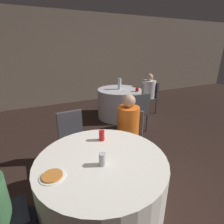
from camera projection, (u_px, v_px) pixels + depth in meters
name	position (u px, v px, depth m)	size (l,w,h in m)	color
ground_plane	(117.00, 200.00, 2.17)	(16.00, 16.00, 0.00)	black
wall_back	(53.00, 60.00, 5.33)	(16.00, 0.06, 2.80)	#7A6B5B
table_near	(102.00, 189.00, 1.86)	(1.30, 1.30, 0.76)	white
table_far	(119.00, 103.00, 4.64)	(1.13, 1.13, 0.76)	silver
chair_near_northeast	(129.00, 133.00, 2.73)	(0.57, 0.57, 0.88)	#47474C
chair_near_north	(72.00, 135.00, 2.68)	(0.42, 0.42, 0.88)	#47474C
chair_far_south	(139.00, 109.00, 3.75)	(0.42, 0.42, 0.88)	#47474C
chair_far_east	(151.00, 94.00, 4.92)	(0.43, 0.43, 0.88)	#47474C
person_green_jacket	(0.00, 217.00, 1.35)	(0.50, 0.35, 1.12)	black
person_white_shirt	(146.00, 93.00, 4.85)	(0.53, 0.38, 1.11)	#282828
person_orange_shirt	(127.00, 134.00, 2.57)	(0.46, 0.46, 1.17)	#282828
pizza_plate_near	(52.00, 176.00, 1.48)	(0.22, 0.22, 0.02)	white
soda_can_silver	(102.00, 159.00, 1.61)	(0.07, 0.07, 0.12)	silver
soda_can_red	(102.00, 135.00, 2.04)	(0.07, 0.07, 0.12)	red
bottle_far	(119.00, 84.00, 4.46)	(0.09, 0.09, 0.28)	silver
cup_far	(137.00, 90.00, 4.26)	(0.08, 0.08, 0.09)	red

